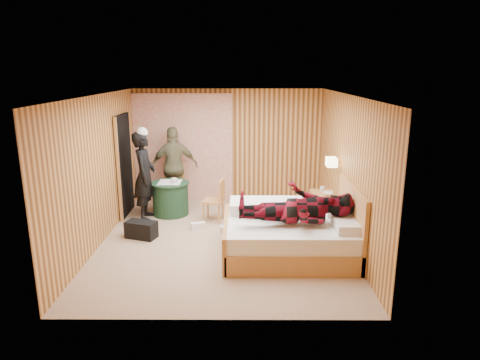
{
  "coord_description": "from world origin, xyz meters",
  "views": [
    {
      "loc": [
        0.32,
        -7.03,
        2.9
      ],
      "look_at": [
        0.28,
        0.12,
        1.05
      ],
      "focal_mm": 32.0,
      "sensor_mm": 36.0,
      "label": 1
    }
  ],
  "objects_px": {
    "duffel_bag": "(141,230)",
    "man_at_table": "(174,167)",
    "wall_lamp": "(332,162)",
    "man_on_bed": "(297,198)",
    "nightstand": "(323,208)",
    "bed": "(292,234)",
    "chair_far": "(175,181)",
    "woman_standing": "(144,176)",
    "round_table": "(171,198)",
    "chair_near": "(217,197)"
  },
  "relations": [
    {
      "from": "chair_near",
      "to": "man_on_bed",
      "type": "xyz_separation_m",
      "value": [
        1.32,
        -1.75,
        0.51
      ]
    },
    {
      "from": "chair_near",
      "to": "duffel_bag",
      "type": "bearing_deg",
      "value": -44.82
    },
    {
      "from": "duffel_bag",
      "to": "man_at_table",
      "type": "distance_m",
      "value": 2.08
    },
    {
      "from": "chair_far",
      "to": "duffel_bag",
      "type": "distance_m",
      "value": 1.97
    },
    {
      "from": "chair_near",
      "to": "man_at_table",
      "type": "distance_m",
      "value": 1.48
    },
    {
      "from": "duffel_bag",
      "to": "man_at_table",
      "type": "height_order",
      "value": "man_at_table"
    },
    {
      "from": "round_table",
      "to": "man_at_table",
      "type": "bearing_deg",
      "value": 90.0
    },
    {
      "from": "chair_far",
      "to": "duffel_bag",
      "type": "bearing_deg",
      "value": -103.0
    },
    {
      "from": "wall_lamp",
      "to": "chair_near",
      "type": "xyz_separation_m",
      "value": [
        -2.1,
        0.5,
        -0.81
      ]
    },
    {
      "from": "wall_lamp",
      "to": "round_table",
      "type": "height_order",
      "value": "wall_lamp"
    },
    {
      "from": "nightstand",
      "to": "chair_near",
      "type": "relative_size",
      "value": 0.74
    },
    {
      "from": "man_on_bed",
      "to": "chair_far",
      "type": "bearing_deg",
      "value": 129.71
    },
    {
      "from": "nightstand",
      "to": "chair_near",
      "type": "distance_m",
      "value": 2.06
    },
    {
      "from": "duffel_bag",
      "to": "man_on_bed",
      "type": "relative_size",
      "value": 0.3
    },
    {
      "from": "wall_lamp",
      "to": "bed",
      "type": "xyz_separation_m",
      "value": [
        -0.8,
        -1.02,
        -0.97
      ]
    },
    {
      "from": "bed",
      "to": "chair_near",
      "type": "height_order",
      "value": "bed"
    },
    {
      "from": "man_on_bed",
      "to": "chair_near",
      "type": "bearing_deg",
      "value": 127.06
    },
    {
      "from": "chair_near",
      "to": "woman_standing",
      "type": "xyz_separation_m",
      "value": [
        -1.43,
        0.15,
        0.39
      ]
    },
    {
      "from": "nightstand",
      "to": "man_on_bed",
      "type": "relative_size",
      "value": 0.35
    },
    {
      "from": "bed",
      "to": "man_at_table",
      "type": "relative_size",
      "value": 1.22
    },
    {
      "from": "duffel_bag",
      "to": "man_at_table",
      "type": "xyz_separation_m",
      "value": [
        0.32,
        1.93,
        0.71
      ]
    },
    {
      "from": "bed",
      "to": "chair_far",
      "type": "bearing_deg",
      "value": 131.79
    },
    {
      "from": "wall_lamp",
      "to": "nightstand",
      "type": "distance_m",
      "value": 1.06
    },
    {
      "from": "wall_lamp",
      "to": "nightstand",
      "type": "bearing_deg",
      "value": 96.23
    },
    {
      "from": "wall_lamp",
      "to": "woman_standing",
      "type": "bearing_deg",
      "value": 169.54
    },
    {
      "from": "round_table",
      "to": "man_at_table",
      "type": "relative_size",
      "value": 0.45
    },
    {
      "from": "bed",
      "to": "woman_standing",
      "type": "xyz_separation_m",
      "value": [
        -2.72,
        1.67,
        0.55
      ]
    },
    {
      "from": "round_table",
      "to": "wall_lamp",
      "type": "bearing_deg",
      "value": -16.33
    },
    {
      "from": "bed",
      "to": "chair_far",
      "type": "xyz_separation_m",
      "value": [
        -2.27,
        2.54,
        0.21
      ]
    },
    {
      "from": "bed",
      "to": "man_at_table",
      "type": "bearing_deg",
      "value": 131.43
    },
    {
      "from": "woman_standing",
      "to": "man_on_bed",
      "type": "bearing_deg",
      "value": -128.54
    },
    {
      "from": "chair_far",
      "to": "man_on_bed",
      "type": "distance_m",
      "value": 3.63
    },
    {
      "from": "bed",
      "to": "chair_near",
      "type": "relative_size",
      "value": 2.49
    },
    {
      "from": "chair_near",
      "to": "man_on_bed",
      "type": "height_order",
      "value": "man_on_bed"
    },
    {
      "from": "wall_lamp",
      "to": "man_on_bed",
      "type": "distance_m",
      "value": 1.5
    },
    {
      "from": "duffel_bag",
      "to": "man_on_bed",
      "type": "distance_m",
      "value": 2.89
    },
    {
      "from": "nightstand",
      "to": "wall_lamp",
      "type": "bearing_deg",
      "value": -83.77
    },
    {
      "from": "wall_lamp",
      "to": "chair_near",
      "type": "distance_m",
      "value": 2.3
    },
    {
      "from": "chair_near",
      "to": "duffel_bag",
      "type": "xyz_separation_m",
      "value": [
        -1.3,
        -0.88,
        -0.34
      ]
    },
    {
      "from": "wall_lamp",
      "to": "woman_standing",
      "type": "distance_m",
      "value": 3.61
    },
    {
      "from": "man_at_table",
      "to": "nightstand",
      "type": "bearing_deg",
      "value": 144.79
    },
    {
      "from": "bed",
      "to": "round_table",
      "type": "height_order",
      "value": "bed"
    },
    {
      "from": "woman_standing",
      "to": "wall_lamp",
      "type": "bearing_deg",
      "value": -104.35
    },
    {
      "from": "wall_lamp",
      "to": "nightstand",
      "type": "height_order",
      "value": "wall_lamp"
    },
    {
      "from": "chair_far",
      "to": "chair_near",
      "type": "relative_size",
      "value": 1.1
    },
    {
      "from": "man_at_table",
      "to": "bed",
      "type": "bearing_deg",
      "value": 117.1
    },
    {
      "from": "nightstand",
      "to": "chair_near",
      "type": "bearing_deg",
      "value": 177.04
    },
    {
      "from": "bed",
      "to": "round_table",
      "type": "xyz_separation_m",
      "value": [
        -2.27,
        1.92,
        0.02
      ]
    },
    {
      "from": "man_on_bed",
      "to": "woman_standing",
      "type": "bearing_deg",
      "value": 145.36
    },
    {
      "from": "wall_lamp",
      "to": "man_on_bed",
      "type": "height_order",
      "value": "man_on_bed"
    }
  ]
}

